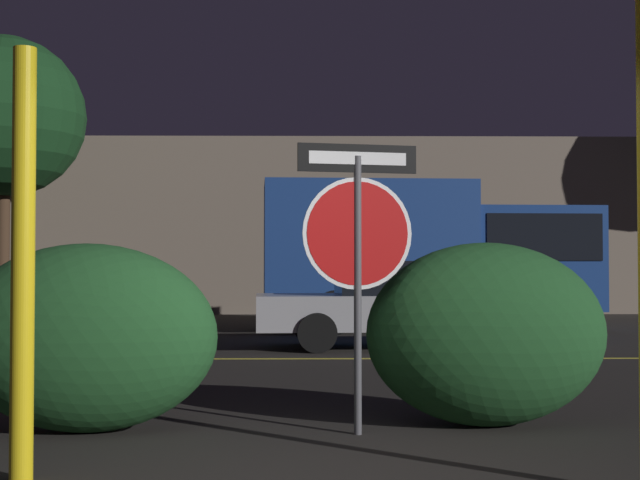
% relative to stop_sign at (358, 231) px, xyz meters
% --- Properties ---
extents(road_center_stripe, '(32.94, 0.12, 0.01)m').
position_rel_stop_sign_xyz_m(road_center_stripe, '(-0.28, 5.59, -1.57)').
color(road_center_stripe, gold).
rests_on(road_center_stripe, ground_plane).
extents(stop_sign, '(0.94, 0.21, 2.25)m').
position_rel_stop_sign_xyz_m(stop_sign, '(0.00, 0.00, 0.00)').
color(stop_sign, '#4C4C51').
rests_on(stop_sign, ground_plane).
extents(yellow_pole_left, '(0.14, 0.14, 2.64)m').
position_rel_stop_sign_xyz_m(yellow_pole_left, '(-2.12, -1.47, -0.25)').
color(yellow_pole_left, yellow).
rests_on(yellow_pole_left, ground_plane).
extents(hedge_bush_1, '(2.07, 1.09, 1.48)m').
position_rel_stop_sign_xyz_m(hedge_bush_1, '(-2.13, 0.12, -0.84)').
color(hedge_bush_1, '#1E4C23').
rests_on(hedge_bush_1, ground_plane).
extents(hedge_bush_2, '(1.96, 1.19, 1.50)m').
position_rel_stop_sign_xyz_m(hedge_bush_2, '(1.07, 0.35, -0.83)').
color(hedge_bush_2, '#1E4C23').
rests_on(hedge_bush_2, ground_plane).
extents(passing_car_2, '(4.96, 2.00, 1.38)m').
position_rel_stop_sign_xyz_m(passing_car_2, '(1.16, 7.30, -0.89)').
color(passing_car_2, '#9E9EA3').
rests_on(passing_car_2, ground_plane).
extents(delivery_truck, '(6.80, 2.82, 2.98)m').
position_rel_stop_sign_xyz_m(delivery_truck, '(2.12, 11.23, 0.04)').
color(delivery_truck, navy).
rests_on(delivery_truck, ground_plane).
extents(tree_2, '(3.82, 3.82, 6.75)m').
position_rel_stop_sign_xyz_m(tree_2, '(-7.60, 14.17, 3.25)').
color(tree_2, '#422D1E').
rests_on(tree_2, ground_plane).
extents(building_backdrop, '(29.36, 3.57, 4.79)m').
position_rel_stop_sign_xyz_m(building_backdrop, '(1.18, 18.71, 0.82)').
color(building_backdrop, '#7A6B5B').
rests_on(building_backdrop, ground_plane).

